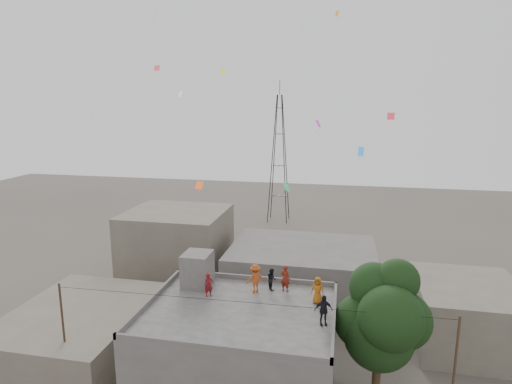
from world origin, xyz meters
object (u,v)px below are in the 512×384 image
tree (383,318)px  person_dark_adult (323,310)px  stair_head_box (197,269)px  person_red_adult (285,278)px  transmission_tower (279,159)px

tree → person_dark_adult: (-2.97, -1.25, 0.77)m
stair_head_box → person_red_adult: stair_head_box is taller
stair_head_box → person_red_adult: size_ratio=1.26×
stair_head_box → person_dark_adult: 8.27m
person_red_adult → person_dark_adult: size_ratio=1.02×
stair_head_box → person_dark_adult: bearing=-23.2°
person_red_adult → person_dark_adult: person_red_adult is taller
stair_head_box → transmission_tower: transmission_tower is taller
person_red_adult → person_dark_adult: bearing=144.5°
transmission_tower → person_dark_adult: bearing=-78.3°
stair_head_box → person_dark_adult: (7.60, -3.26, -0.22)m
stair_head_box → transmission_tower: size_ratio=0.10×
tree → person_dark_adult: 3.31m
stair_head_box → tree: 10.80m
stair_head_box → transmission_tower: 37.46m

